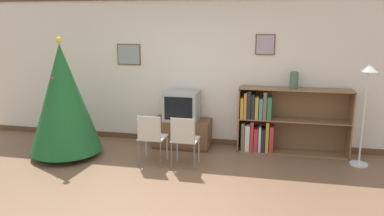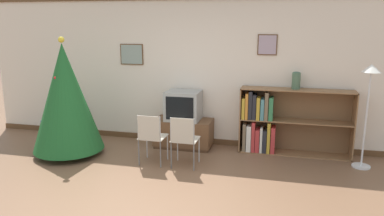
% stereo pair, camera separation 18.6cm
% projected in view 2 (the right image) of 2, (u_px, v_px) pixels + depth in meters
% --- Properties ---
extents(ground_plane, '(24.00, 24.00, 0.00)m').
position_uv_depth(ground_plane, '(148.00, 202.00, 4.73)').
color(ground_plane, brown).
extents(wall_back, '(8.31, 0.11, 2.70)m').
position_uv_depth(wall_back, '(195.00, 71.00, 6.81)').
color(wall_back, silver).
rests_on(wall_back, ground_plane).
extents(christmas_tree, '(1.17, 1.17, 1.99)m').
position_uv_depth(christmas_tree, '(66.00, 98.00, 6.21)').
color(christmas_tree, maroon).
rests_on(christmas_tree, ground_plane).
extents(tv_console, '(1.03, 0.52, 0.51)m').
position_uv_depth(tv_console, '(184.00, 133.00, 6.77)').
color(tv_console, '#4C311E').
rests_on(tv_console, ground_plane).
extents(television, '(0.60, 0.51, 0.52)m').
position_uv_depth(television, '(183.00, 105.00, 6.65)').
color(television, '#9E9E99').
rests_on(television, tv_console).
extents(folding_chair_left, '(0.40, 0.40, 0.82)m').
position_uv_depth(folding_chair_left, '(151.00, 136.00, 5.88)').
color(folding_chair_left, '#BCB29E').
rests_on(folding_chair_left, ground_plane).
extents(folding_chair_right, '(0.40, 0.40, 0.82)m').
position_uv_depth(folding_chair_right, '(184.00, 138.00, 5.75)').
color(folding_chair_right, '#BCB29E').
rests_on(folding_chair_right, ground_plane).
extents(bookshelf, '(1.86, 0.36, 1.13)m').
position_uv_depth(bookshelf, '(274.00, 122.00, 6.42)').
color(bookshelf, olive).
rests_on(bookshelf, ground_plane).
extents(vase, '(0.14, 0.14, 0.29)m').
position_uv_depth(vase, '(296.00, 80.00, 6.21)').
color(vase, '#47664C').
rests_on(vase, bookshelf).
extents(standing_lamp, '(0.28, 0.28, 1.61)m').
position_uv_depth(standing_lamp, '(369.00, 89.00, 5.59)').
color(standing_lamp, silver).
rests_on(standing_lamp, ground_plane).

